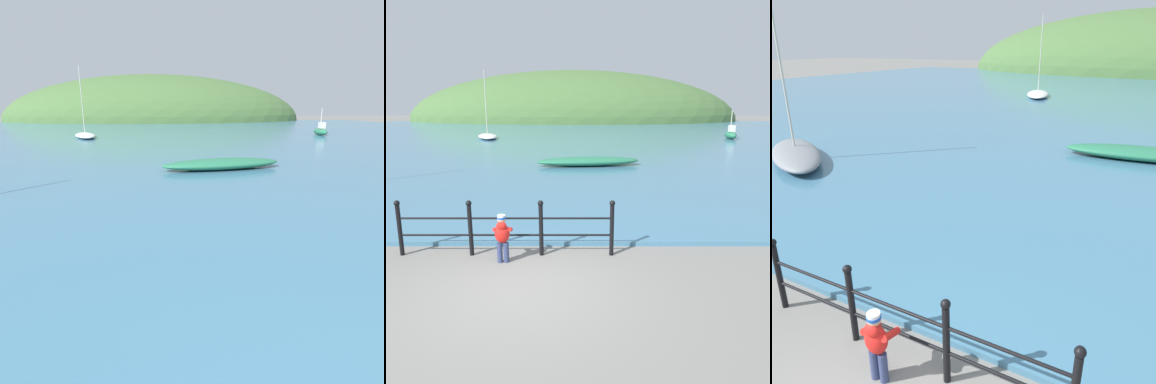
% 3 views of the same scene
% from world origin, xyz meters
% --- Properties ---
extents(water, '(80.00, 60.00, 0.10)m').
position_xyz_m(water, '(0.00, 32.00, 0.05)').
color(water, teal).
rests_on(water, ground).
extents(iron_railing, '(4.59, 0.12, 1.21)m').
position_xyz_m(iron_railing, '(-0.53, 1.50, 0.64)').
color(iron_railing, black).
rests_on(iron_railing, ground).
extents(child_in_coat, '(0.40, 0.39, 1.00)m').
position_xyz_m(child_in_coat, '(-0.53, 1.13, 0.60)').
color(child_in_coat, navy).
rests_on(child_in_coat, ground).
extents(boat_red_dinghy, '(2.97, 5.32, 5.94)m').
position_xyz_m(boat_red_dinghy, '(-7.21, 28.18, 0.31)').
color(boat_red_dinghy, silver).
rests_on(boat_red_dinghy, water).
extents(boat_twin_mast, '(5.31, 1.93, 0.45)m').
position_xyz_m(boat_twin_mast, '(1.51, 12.76, 0.33)').
color(boat_twin_mast, '#287551').
rests_on(boat_twin_mast, water).
extents(boat_blue_hull, '(4.65, 3.80, 5.54)m').
position_xyz_m(boat_blue_hull, '(-9.04, 6.85, 0.38)').
color(boat_blue_hull, gray).
rests_on(boat_blue_hull, water).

